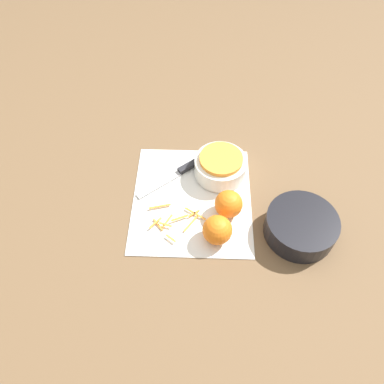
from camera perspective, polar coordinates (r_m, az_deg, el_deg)
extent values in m
plane|color=brown|center=(1.15, 0.00, -1.07)|extent=(4.00, 4.00, 0.00)
cube|color=silver|center=(1.14, 0.00, -0.99)|extent=(0.40, 0.36, 0.01)
cylinder|color=silver|center=(1.18, 4.35, 3.87)|extent=(0.16, 0.16, 0.06)
cylinder|color=orange|center=(1.16, 4.46, 4.99)|extent=(0.13, 0.13, 0.02)
cylinder|color=black|center=(1.10, 16.23, -5.01)|extent=(0.20, 0.20, 0.07)
cube|color=#232328|center=(1.21, -0.13, 4.17)|extent=(0.08, 0.09, 0.02)
cube|color=#B2B2B7|center=(1.18, -5.09, 1.15)|extent=(0.12, 0.14, 0.00)
sphere|color=orange|center=(1.03, 3.88, -5.79)|extent=(0.08, 0.08, 0.08)
sphere|color=orange|center=(1.08, 5.60, -1.83)|extent=(0.08, 0.08, 0.08)
cube|color=orange|center=(1.09, -5.19, -4.98)|extent=(0.04, 0.03, 0.00)
cube|color=orange|center=(1.09, -1.89, -3.96)|extent=(0.03, 0.05, 0.00)
cube|color=orange|center=(1.10, 0.51, -3.30)|extent=(0.04, 0.06, 0.00)
cube|color=orange|center=(1.08, -4.08, -4.96)|extent=(0.02, 0.04, 0.00)
cube|color=orange|center=(1.09, -3.76, -4.40)|extent=(0.05, 0.03, 0.00)
cube|color=#F79736|center=(1.09, -5.60, -4.70)|extent=(0.04, 0.03, 0.00)
cube|color=orange|center=(1.12, -4.92, -2.19)|extent=(0.02, 0.07, 0.00)
cube|color=orange|center=(1.06, -3.23, -7.04)|extent=(0.03, 0.03, 0.00)
cube|color=orange|center=(1.09, -0.25, -4.79)|extent=(0.06, 0.04, 0.00)
cube|color=orange|center=(1.10, 0.32, -3.29)|extent=(0.03, 0.03, 0.00)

